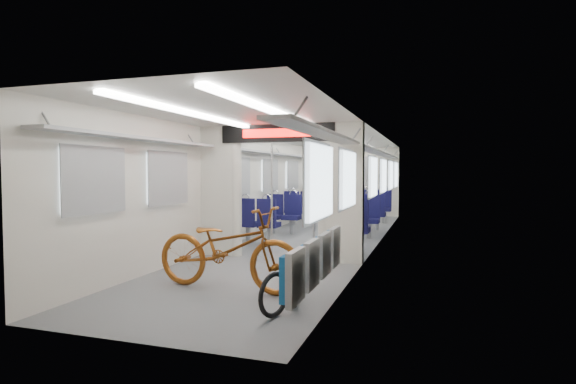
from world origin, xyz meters
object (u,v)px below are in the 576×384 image
at_px(seat_bay_far_right, 372,207).
at_px(stanchion_near_left, 272,191).
at_px(stanchion_far_left, 316,185).
at_px(bicycle, 228,248).
at_px(bike_hoop_a, 274,297).
at_px(bike_hoop_c, 303,270).
at_px(stanchion_far_right, 341,186).
at_px(seat_bay_near_right, 353,217).
at_px(seat_bay_far_left, 309,205).
at_px(stanchion_near_right, 314,190).
at_px(seat_bay_near_left, 271,215).
at_px(flip_bench, 316,259).
at_px(bike_hoop_b, 295,287).

distance_m(seat_bay_far_right, stanchion_near_left, 4.94).
bearing_deg(stanchion_far_left, bicycle, -86.61).
height_order(bike_hoop_a, bike_hoop_c, bike_hoop_c).
height_order(bike_hoop_a, stanchion_far_left, stanchion_far_left).
bearing_deg(stanchion_far_right, seat_bay_near_right, -71.24).
height_order(seat_bay_far_left, stanchion_near_right, stanchion_near_right).
distance_m(seat_bay_near_left, stanchion_near_right, 1.96).
relative_size(bicycle, bike_hoop_c, 4.09).
relative_size(flip_bench, stanchion_far_right, 0.90).
height_order(stanchion_near_left, stanchion_far_right, same).
relative_size(bicycle, seat_bay_far_right, 1.03).
relative_size(bike_hoop_a, bike_hoop_c, 0.96).
xyz_separation_m(seat_bay_far_right, stanchion_near_left, (-1.21, -4.75, 0.62)).
xyz_separation_m(bike_hoop_a, stanchion_near_left, (-1.26, 3.40, 0.94)).
relative_size(flip_bench, bike_hoop_c, 4.18).
bearing_deg(stanchion_far_left, bike_hoop_a, -79.25).
relative_size(bike_hoop_b, stanchion_far_left, 0.22).
bearing_deg(seat_bay_far_right, seat_bay_near_left, -122.07).
height_order(bicycle, stanchion_far_right, stanchion_far_right).
xyz_separation_m(bicycle, seat_bay_far_right, (0.88, 7.31, -0.00)).
relative_size(bike_hoop_c, seat_bay_near_left, 0.26).
relative_size(bike_hoop_c, stanchion_near_right, 0.22).
xyz_separation_m(seat_bay_far_left, stanchion_near_left, (0.66, -4.99, 0.62)).
height_order(seat_bay_near_right, stanchion_far_right, stanchion_far_right).
bearing_deg(seat_bay_near_right, stanchion_near_right, -115.93).
xyz_separation_m(seat_bay_near_left, seat_bay_far_left, (0.00, 3.23, 0.01)).
relative_size(bicycle, stanchion_near_left, 0.88).
distance_m(bike_hoop_c, stanchion_far_left, 5.64).
xyz_separation_m(flip_bench, stanchion_near_right, (-0.96, 3.60, 0.57)).
xyz_separation_m(flip_bench, seat_bay_far_left, (-2.29, 8.13, -0.05)).
height_order(bike_hoop_c, stanchion_near_right, stanchion_near_right).
bearing_deg(bike_hoop_a, stanchion_far_right, 95.19).
relative_size(bike_hoop_b, stanchion_far_right, 0.22).
bearing_deg(flip_bench, stanchion_far_right, 98.73).
bearing_deg(bike_hoop_c, seat_bay_far_left, 104.67).
bearing_deg(stanchion_near_right, bike_hoop_b, -78.76).
height_order(seat_bay_near_left, stanchion_far_right, stanchion_far_right).
bearing_deg(stanchion_near_right, bike_hoop_c, -78.29).
bearing_deg(seat_bay_far_right, bike_hoop_b, -88.95).
bearing_deg(stanchion_near_right, bicycle, -96.39).
relative_size(bicycle, bike_hoop_a, 4.27).
bearing_deg(stanchion_far_right, seat_bay_far_left, 126.67).
bearing_deg(bike_hoop_b, bicycle, 157.05).
xyz_separation_m(bike_hoop_b, stanchion_far_left, (-1.37, 6.31, 0.93)).
bearing_deg(flip_bench, stanchion_far_left, 104.34).
xyz_separation_m(bike_hoop_a, seat_bay_far_left, (-1.91, 8.39, 0.32)).
bearing_deg(bike_hoop_a, bike_hoop_b, 76.55).
xyz_separation_m(seat_bay_near_right, stanchion_near_left, (-1.21, -1.59, 0.60)).
distance_m(flip_bench, stanchion_near_left, 3.58).
relative_size(seat_bay_far_left, stanchion_near_right, 0.86).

